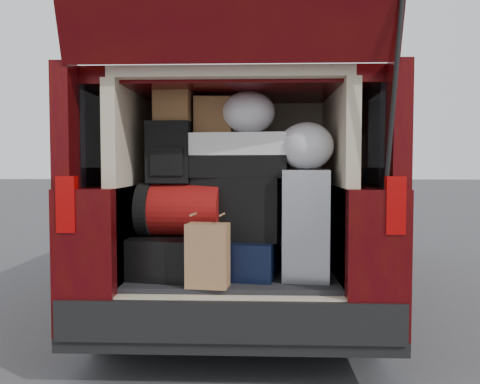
% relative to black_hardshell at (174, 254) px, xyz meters
% --- Properties ---
extents(ground, '(80.00, 80.00, 0.00)m').
position_rel_black_hardshell_xyz_m(ground, '(0.37, -0.15, -0.67)').
color(ground, '#3E3E41').
rests_on(ground, ground).
extents(minivan, '(1.90, 5.35, 2.77)m').
position_rel_black_hardshell_xyz_m(minivan, '(0.37, 1.70, 0.24)').
color(minivan, black).
rests_on(minivan, ground).
extents(load_floor, '(1.24, 1.05, 0.55)m').
position_rel_black_hardshell_xyz_m(load_floor, '(0.37, 0.12, -0.40)').
color(load_floor, black).
rests_on(load_floor, ground).
extents(black_hardshell, '(0.55, 0.68, 0.24)m').
position_rel_black_hardshell_xyz_m(black_hardshell, '(0.00, 0.00, 0.00)').
color(black_hardshell, black).
rests_on(black_hardshell, load_floor).
extents(navy_hardshell, '(0.49, 0.57, 0.22)m').
position_rel_black_hardshell_xyz_m(navy_hardshell, '(0.44, -0.01, -0.01)').
color(navy_hardshell, black).
rests_on(navy_hardshell, load_floor).
extents(silver_roller, '(0.32, 0.46, 0.65)m').
position_rel_black_hardshell_xyz_m(silver_roller, '(0.82, -0.06, 0.20)').
color(silver_roller, white).
rests_on(silver_roller, load_floor).
extents(kraft_bag, '(0.25, 0.17, 0.35)m').
position_rel_black_hardshell_xyz_m(kraft_bag, '(0.24, -0.35, 0.06)').
color(kraft_bag, '#B0784F').
rests_on(kraft_bag, load_floor).
extents(red_duffel, '(0.53, 0.37, 0.32)m').
position_rel_black_hardshell_xyz_m(red_duffel, '(0.05, -0.03, 0.28)').
color(red_duffel, maroon).
rests_on(red_duffel, black_hardshell).
extents(black_soft_case, '(0.58, 0.42, 0.38)m').
position_rel_black_hardshell_xyz_m(black_soft_case, '(0.40, 0.01, 0.29)').
color(black_soft_case, black).
rests_on(black_soft_case, navy_hardshell).
extents(backpack, '(0.27, 0.17, 0.38)m').
position_rel_black_hardshell_xyz_m(backpack, '(-0.02, -0.03, 0.63)').
color(backpack, black).
rests_on(backpack, red_duffel).
extents(twotone_duffel, '(0.64, 0.39, 0.27)m').
position_rel_black_hardshell_xyz_m(twotone_duffel, '(0.41, 0.01, 0.61)').
color(twotone_duffel, white).
rests_on(twotone_duffel, black_soft_case).
extents(grocery_sack_lower, '(0.23, 0.19, 0.20)m').
position_rel_black_hardshell_xyz_m(grocery_sack_lower, '(-0.00, 0.01, 0.92)').
color(grocery_sack_lower, brown).
rests_on(grocery_sack_lower, backpack).
extents(grocery_sack_upper, '(0.24, 0.21, 0.23)m').
position_rel_black_hardshell_xyz_m(grocery_sack_upper, '(0.23, 0.09, 0.86)').
color(grocery_sack_upper, brown).
rests_on(grocery_sack_upper, twotone_duffel).
extents(plastic_bag_center, '(0.33, 0.31, 0.27)m').
position_rel_black_hardshell_xyz_m(plastic_bag_center, '(0.46, 0.05, 0.88)').
color(plastic_bag_center, silver).
rests_on(plastic_bag_center, twotone_duffel).
extents(plastic_bag_right, '(0.38, 0.36, 0.28)m').
position_rel_black_hardshell_xyz_m(plastic_bag_right, '(0.81, -0.11, 0.67)').
color(plastic_bag_right, silver).
rests_on(plastic_bag_right, silver_roller).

